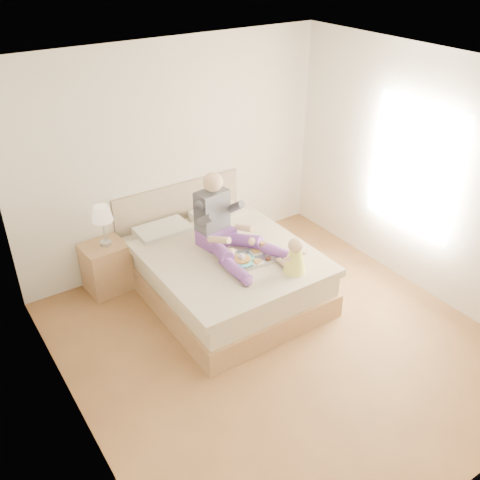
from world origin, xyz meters
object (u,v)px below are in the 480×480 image
nightstand (106,267)px  tray (250,257)px  bed (221,268)px  baby (294,258)px  adult (224,227)px

nightstand → tray: tray is taller
bed → tray: size_ratio=4.36×
bed → baby: size_ratio=5.53×
bed → adult: size_ratio=1.96×
adult → baby: 0.87m
bed → nightstand: 1.34m
nightstand → bed: bearing=-40.5°
adult → baby: (0.36, -0.79, -0.10)m
baby → tray: bearing=120.4°
nightstand → baby: (1.45, -1.63, 0.48)m
nightstand → baby: bearing=-52.3°
adult → tray: (0.10, -0.36, -0.23)m
nightstand → baby: 2.23m
adult → tray: 0.44m
adult → baby: bearing=-75.5°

